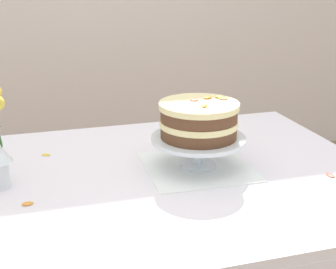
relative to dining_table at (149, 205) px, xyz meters
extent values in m
cube|color=white|center=(0.00, 0.02, 0.07)|extent=(1.40, 1.00, 0.03)
cylinder|color=brown|center=(0.60, 0.42, -0.30)|extent=(0.06, 0.06, 0.71)
cube|color=white|center=(0.17, 0.03, 0.09)|extent=(0.33, 0.33, 0.00)
cylinder|color=silver|center=(0.17, 0.03, 0.10)|extent=(0.11, 0.11, 0.01)
cylinder|color=silver|center=(0.17, 0.03, 0.14)|extent=(0.03, 0.03, 0.07)
cylinder|color=silver|center=(0.17, 0.03, 0.18)|extent=(0.29, 0.29, 0.01)
cylinder|color=brown|center=(0.17, 0.03, 0.21)|extent=(0.23, 0.23, 0.04)
cylinder|color=beige|center=(0.17, 0.03, 0.23)|extent=(0.24, 0.24, 0.02)
cylinder|color=brown|center=(0.17, 0.03, 0.26)|extent=(0.23, 0.23, 0.04)
cylinder|color=beige|center=(0.17, 0.03, 0.29)|extent=(0.24, 0.24, 0.02)
ellipsoid|color=yellow|center=(0.17, -0.01, 0.30)|extent=(0.03, 0.04, 0.01)
ellipsoid|color=yellow|center=(0.24, 0.07, 0.30)|extent=(0.03, 0.03, 0.01)
ellipsoid|color=orange|center=(0.25, 0.05, 0.30)|extent=(0.03, 0.03, 0.00)
ellipsoid|color=#E56B51|center=(0.16, 0.06, 0.30)|extent=(0.03, 0.02, 0.00)
ellipsoid|color=orange|center=(0.21, 0.07, 0.30)|extent=(0.04, 0.03, 0.01)
ellipsoid|color=orange|center=(-0.35, -0.08, 0.09)|extent=(0.03, 0.02, 0.01)
ellipsoid|color=yellow|center=(-0.28, 0.27, 0.09)|extent=(0.04, 0.03, 0.00)
ellipsoid|color=#E56B51|center=(0.52, -0.14, 0.09)|extent=(0.02, 0.04, 0.00)
camera|label=1|loc=(-0.31, -1.24, 0.67)|focal=50.69mm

